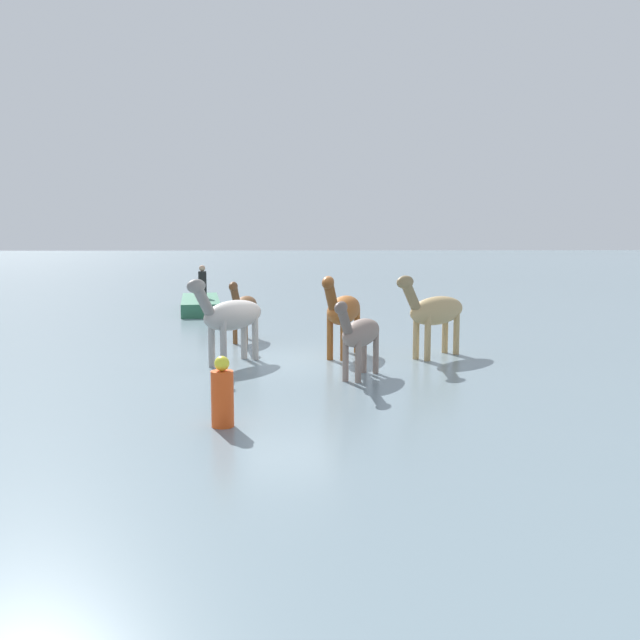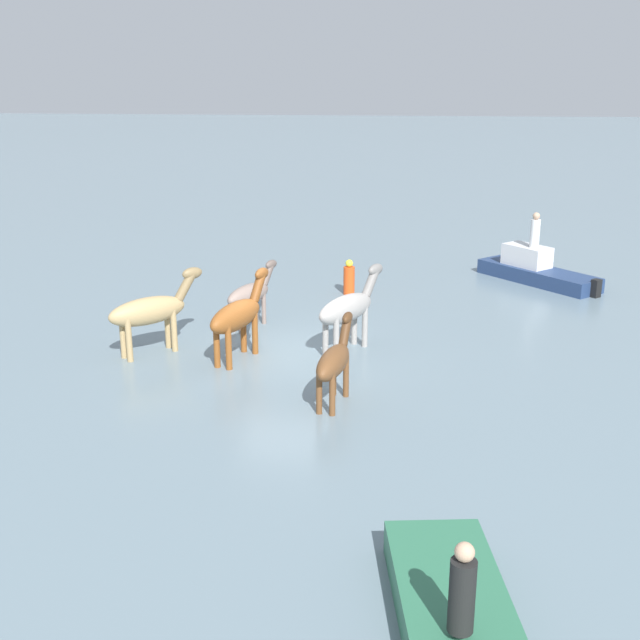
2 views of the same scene
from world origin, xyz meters
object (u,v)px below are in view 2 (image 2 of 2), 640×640
object	(u,v)px
horse_pinto_flank	(348,308)
person_spotter_bow	(535,231)
boat_tender_starboard	(536,273)
horse_lead	(334,361)
horse_dun_straggler	(151,311)
person_boatman_standing	(462,591)
horse_chestnut_trailing	(238,315)
horse_mid_herd	(250,294)
buoy_channel_marker	(349,279)

from	to	relation	value
horse_pinto_flank	person_spotter_bow	world-z (taller)	person_spotter_bow
boat_tender_starboard	person_spotter_bow	distance (m)	1.43
horse_lead	horse_dun_straggler	bearing A→B (deg)	72.43
boat_tender_starboard	person_boatman_standing	distance (m)	19.39
boat_tender_starboard	horse_chestnut_trailing	bearing A→B (deg)	92.33
horse_lead	boat_tender_starboard	distance (m)	12.54
horse_mid_herd	buoy_channel_marker	size ratio (longest dim) A/B	1.87
horse_chestnut_trailing	person_boatman_standing	distance (m)	11.56
horse_pinto_flank	buoy_channel_marker	size ratio (longest dim) A/B	2.16
horse_pinto_flank	horse_mid_herd	size ratio (longest dim) A/B	1.16
horse_mid_herd	person_boatman_standing	xyz separation A→B (m)	(13.13, 4.97, 0.20)
horse_mid_herd	horse_dun_straggler	distance (m)	3.21
horse_mid_herd	horse_lead	xyz separation A→B (m)	(5.15, 2.79, 0.02)
horse_mid_herd	boat_tender_starboard	bearing A→B (deg)	-29.21
boat_tender_starboard	buoy_channel_marker	xyz separation A→B (m)	(2.19, -6.22, 0.20)
horse_lead	buoy_channel_marker	xyz separation A→B (m)	(-8.83, -0.26, -0.46)
person_spotter_bow	buoy_channel_marker	distance (m)	6.60
horse_chestnut_trailing	buoy_channel_marker	xyz separation A→B (m)	(-6.29, 2.35, -0.63)
horse_dun_straggler	person_spotter_bow	size ratio (longest dim) A/B	1.85
horse_chestnut_trailing	horse_lead	distance (m)	3.64
horse_pinto_flank	horse_dun_straggler	size ratio (longest dim) A/B	1.12
horse_pinto_flank	boat_tender_starboard	bearing A→B (deg)	-5.86
boat_tender_starboard	horse_mid_herd	bearing A→B (deg)	81.49
horse_pinto_flank	person_boatman_standing	world-z (taller)	horse_pinto_flank
person_spotter_bow	buoy_channel_marker	world-z (taller)	person_spotter_bow
horse_mid_herd	buoy_channel_marker	xyz separation A→B (m)	(-3.68, 2.53, -0.44)
person_spotter_bow	buoy_channel_marker	size ratio (longest dim) A/B	1.04
horse_mid_herd	boat_tender_starboard	distance (m)	10.56
boat_tender_starboard	person_spotter_bow	bearing A→B (deg)	31.84
boat_tender_starboard	buoy_channel_marker	bearing A→B (deg)	67.03
horse_chestnut_trailing	buoy_channel_marker	bearing A→B (deg)	-0.34
horse_dun_straggler	boat_tender_starboard	size ratio (longest dim) A/B	0.54
horse_chestnut_trailing	horse_mid_herd	size ratio (longest dim) A/B	1.24
horse_chestnut_trailing	horse_dun_straggler	distance (m)	2.26
person_spotter_bow	horse_mid_herd	bearing A→B (deg)	-55.58
boat_tender_starboard	person_boatman_standing	world-z (taller)	person_boatman_standing
boat_tender_starboard	horse_lead	bearing A→B (deg)	109.22
horse_lead	person_boatman_standing	xyz separation A→B (m)	(7.98, 2.18, 0.18)
person_boatman_standing	buoy_channel_marker	world-z (taller)	person_boatman_standing
horse_lead	buoy_channel_marker	distance (m)	8.84
person_boatman_standing	horse_chestnut_trailing	bearing A→B (deg)	-155.51
horse_chestnut_trailing	horse_pinto_flank	size ratio (longest dim) A/B	1.07
horse_lead	person_spotter_bow	distance (m)	12.52
horse_chestnut_trailing	horse_pinto_flank	bearing A→B (deg)	-51.08
boat_tender_starboard	person_spotter_bow	world-z (taller)	person_spotter_bow
boat_tender_starboard	person_boatman_standing	size ratio (longest dim) A/B	3.41
horse_chestnut_trailing	person_boatman_standing	xyz separation A→B (m)	(10.52, 4.79, 0.01)
boat_tender_starboard	horse_pinto_flank	bearing A→B (deg)	99.71
horse_chestnut_trailing	horse_mid_herd	distance (m)	2.62
horse_pinto_flank	horse_dun_straggler	world-z (taller)	horse_dun_straggler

